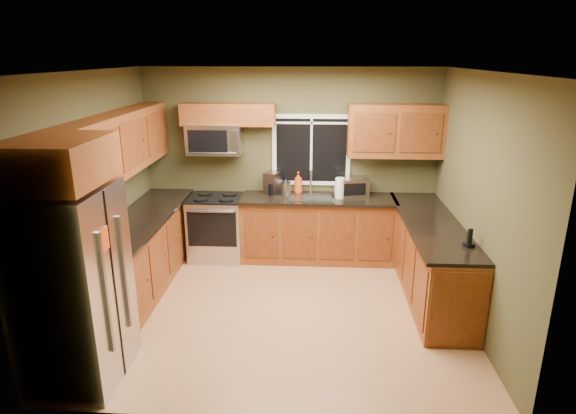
# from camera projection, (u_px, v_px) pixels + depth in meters

# --- Properties ---
(floor) EXTENTS (4.20, 4.20, 0.00)m
(floor) POSITION_uv_depth(u_px,v_px,m) (282.00, 309.00, 5.66)
(floor) COLOR #AC764B
(floor) RESTS_ON ground
(ceiling) EXTENTS (4.20, 4.20, 0.00)m
(ceiling) POSITION_uv_depth(u_px,v_px,m) (281.00, 71.00, 4.84)
(ceiling) COLOR white
(ceiling) RESTS_ON back_wall
(back_wall) EXTENTS (4.20, 0.00, 4.20)m
(back_wall) POSITION_uv_depth(u_px,v_px,m) (290.00, 163.00, 6.96)
(back_wall) COLOR #454325
(back_wall) RESTS_ON ground
(front_wall) EXTENTS (4.20, 0.00, 4.20)m
(front_wall) POSITION_uv_depth(u_px,v_px,m) (264.00, 270.00, 3.53)
(front_wall) COLOR #454325
(front_wall) RESTS_ON ground
(left_wall) EXTENTS (0.00, 3.60, 3.60)m
(left_wall) POSITION_uv_depth(u_px,v_px,m) (94.00, 196.00, 5.36)
(left_wall) COLOR #454325
(left_wall) RESTS_ON ground
(right_wall) EXTENTS (0.00, 3.60, 3.60)m
(right_wall) POSITION_uv_depth(u_px,v_px,m) (478.00, 202.00, 5.13)
(right_wall) COLOR #454325
(right_wall) RESTS_ON ground
(window) EXTENTS (1.12, 0.03, 1.02)m
(window) POSITION_uv_depth(u_px,v_px,m) (311.00, 150.00, 6.86)
(window) COLOR white
(window) RESTS_ON back_wall
(base_cabinets_left) EXTENTS (0.60, 2.65, 0.90)m
(base_cabinets_left) POSITION_uv_depth(u_px,v_px,m) (143.00, 254.00, 6.07)
(base_cabinets_left) COLOR brown
(base_cabinets_left) RESTS_ON ground
(countertop_left) EXTENTS (0.65, 2.65, 0.04)m
(countertop_left) POSITION_uv_depth(u_px,v_px,m) (141.00, 219.00, 5.93)
(countertop_left) COLOR black
(countertop_left) RESTS_ON base_cabinets_left
(base_cabinets_back) EXTENTS (2.17, 0.60, 0.90)m
(base_cabinets_back) POSITION_uv_depth(u_px,v_px,m) (318.00, 230.00, 6.92)
(base_cabinets_back) COLOR brown
(base_cabinets_back) RESTS_ON ground
(countertop_back) EXTENTS (2.17, 0.65, 0.04)m
(countertop_back) POSITION_uv_depth(u_px,v_px,m) (319.00, 199.00, 6.76)
(countertop_back) COLOR black
(countertop_back) RESTS_ON base_cabinets_back
(base_cabinets_peninsula) EXTENTS (0.60, 2.52, 0.90)m
(base_cabinets_peninsula) POSITION_uv_depth(u_px,v_px,m) (430.00, 259.00, 5.94)
(base_cabinets_peninsula) COLOR brown
(base_cabinets_peninsula) RESTS_ON ground
(countertop_peninsula) EXTENTS (0.65, 2.50, 0.04)m
(countertop_peninsula) POSITION_uv_depth(u_px,v_px,m) (431.00, 223.00, 5.80)
(countertop_peninsula) COLOR black
(countertop_peninsula) RESTS_ON base_cabinets_peninsula
(upper_cabinets_left) EXTENTS (0.33, 2.65, 0.72)m
(upper_cabinets_left) POSITION_uv_depth(u_px,v_px,m) (120.00, 143.00, 5.65)
(upper_cabinets_left) COLOR brown
(upper_cabinets_left) RESTS_ON left_wall
(upper_cabinets_back_left) EXTENTS (1.30, 0.33, 0.30)m
(upper_cabinets_back_left) POSITION_uv_depth(u_px,v_px,m) (228.00, 114.00, 6.63)
(upper_cabinets_back_left) COLOR brown
(upper_cabinets_back_left) RESTS_ON back_wall
(upper_cabinets_back_right) EXTENTS (1.30, 0.33, 0.72)m
(upper_cabinets_back_right) POSITION_uv_depth(u_px,v_px,m) (396.00, 131.00, 6.57)
(upper_cabinets_back_right) COLOR brown
(upper_cabinets_back_right) RESTS_ON back_wall
(upper_cabinet_over_fridge) EXTENTS (0.72, 0.90, 0.38)m
(upper_cabinet_over_fridge) POSITION_uv_depth(u_px,v_px,m) (56.00, 161.00, 3.90)
(upper_cabinet_over_fridge) COLOR brown
(upper_cabinet_over_fridge) RESTS_ON left_wall
(refrigerator) EXTENTS (0.74, 0.90, 1.80)m
(refrigerator) POSITION_uv_depth(u_px,v_px,m) (75.00, 287.00, 4.24)
(refrigerator) COLOR #B7B7BC
(refrigerator) RESTS_ON ground
(range) EXTENTS (0.76, 0.69, 0.94)m
(range) POSITION_uv_depth(u_px,v_px,m) (217.00, 227.00, 6.97)
(range) COLOR #B7B7BC
(range) RESTS_ON ground
(microwave) EXTENTS (0.76, 0.41, 0.42)m
(microwave) POSITION_uv_depth(u_px,v_px,m) (215.00, 139.00, 6.72)
(microwave) COLOR #B7B7BC
(microwave) RESTS_ON back_wall
(sink) EXTENTS (0.60, 0.42, 0.36)m
(sink) POSITION_uv_depth(u_px,v_px,m) (310.00, 196.00, 6.77)
(sink) COLOR slate
(sink) RESTS_ON countertop_back
(toaster_oven) EXTENTS (0.45, 0.38, 0.25)m
(toaster_oven) POSITION_uv_depth(u_px,v_px,m) (353.00, 187.00, 6.82)
(toaster_oven) COLOR #B7B7BC
(toaster_oven) RESTS_ON countertop_back
(coffee_maker) EXTENTS (0.26, 0.30, 0.31)m
(coffee_maker) POSITION_uv_depth(u_px,v_px,m) (273.00, 184.00, 6.90)
(coffee_maker) COLOR slate
(coffee_maker) RESTS_ON countertop_back
(kettle) EXTENTS (0.16, 0.16, 0.25)m
(kettle) POSITION_uv_depth(u_px,v_px,m) (286.00, 188.00, 6.78)
(kettle) COLOR #B7B7BC
(kettle) RESTS_ON countertop_back
(paper_towel_roll) EXTENTS (0.15, 0.15, 0.32)m
(paper_towel_roll) POSITION_uv_depth(u_px,v_px,m) (340.00, 188.00, 6.67)
(paper_towel_roll) COLOR white
(paper_towel_roll) RESTS_ON countertop_back
(soap_bottle_a) EXTENTS (0.13, 0.13, 0.31)m
(soap_bottle_a) POSITION_uv_depth(u_px,v_px,m) (298.00, 183.00, 6.91)
(soap_bottle_a) COLOR #D84414
(soap_bottle_a) RESTS_ON countertop_back
(soap_bottle_b) EXTENTS (0.12, 0.12, 0.21)m
(soap_bottle_b) POSITION_uv_depth(u_px,v_px,m) (339.00, 187.00, 6.90)
(soap_bottle_b) COLOR white
(soap_bottle_b) RESTS_ON countertop_back
(soap_bottle_c) EXTENTS (0.14, 0.14, 0.17)m
(soap_bottle_c) POSITION_uv_depth(u_px,v_px,m) (273.00, 187.00, 6.94)
(soap_bottle_c) COLOR white
(soap_bottle_c) RESTS_ON countertop_back
(cordless_phone) EXTENTS (0.12, 0.12, 0.20)m
(cordless_phone) POSITION_uv_depth(u_px,v_px,m) (469.00, 241.00, 5.01)
(cordless_phone) COLOR black
(cordless_phone) RESTS_ON countertop_peninsula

